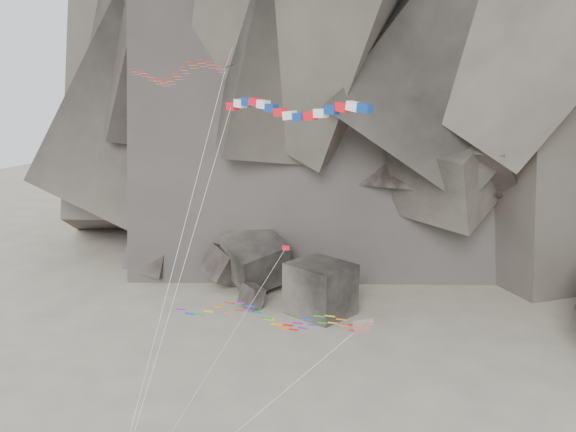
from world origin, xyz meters
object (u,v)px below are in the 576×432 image
at_px(banner_kite, 290,110).
at_px(pennant_kite, 251,303).
at_px(parafoil_kite, 261,314).
at_px(delta_kite, 172,72).

relative_size(banner_kite, pennant_kite, 1.43).
xyz_separation_m(banner_kite, parafoil_kite, (-1.15, -2.40, -13.37)).
bearing_deg(parafoil_kite, pennant_kite, 104.79).
distance_m(banner_kite, pennant_kite, 13.62).
height_order(banner_kite, pennant_kite, banner_kite).
distance_m(parafoil_kite, pennant_kite, 2.18).
height_order(delta_kite, parafoil_kite, delta_kite).
xyz_separation_m(delta_kite, banner_kite, (11.45, -4.23, -2.39)).
bearing_deg(banner_kite, parafoil_kite, -92.83).
distance_m(delta_kite, parafoil_kite, 19.96).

